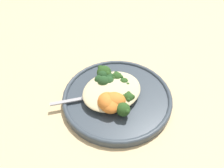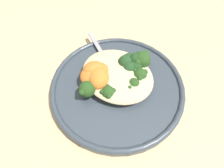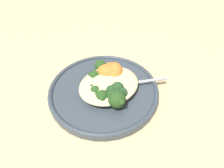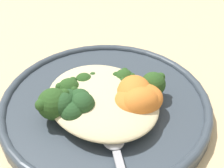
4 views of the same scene
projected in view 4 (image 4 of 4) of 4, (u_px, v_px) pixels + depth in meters
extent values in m
plane|color=#D6B784|center=(107.00, 122.00, 0.42)|extent=(4.00, 4.00, 0.00)
cylinder|color=#38424C|center=(105.00, 106.00, 0.43)|extent=(0.29, 0.29, 0.02)
torus|color=#38424C|center=(105.00, 102.00, 0.42)|extent=(0.29, 0.29, 0.01)
ellipsoid|color=beige|center=(105.00, 98.00, 0.40)|extent=(0.16, 0.13, 0.02)
ellipsoid|color=#ADC675|center=(123.00, 103.00, 0.40)|extent=(0.02, 0.10, 0.02)
sphere|color=#284C1E|center=(153.00, 84.00, 0.42)|extent=(0.03, 0.03, 0.03)
sphere|color=#284C1E|center=(146.00, 85.00, 0.41)|extent=(0.01, 0.01, 0.01)
sphere|color=#284C1E|center=(161.00, 77.00, 0.42)|extent=(0.01, 0.01, 0.01)
ellipsoid|color=#ADC675|center=(115.00, 100.00, 0.41)|extent=(0.05, 0.07, 0.01)
sphere|color=#284C1E|center=(124.00, 79.00, 0.43)|extent=(0.03, 0.03, 0.03)
sphere|color=#284C1E|center=(116.00, 75.00, 0.43)|extent=(0.01, 0.01, 0.01)
sphere|color=#284C1E|center=(123.00, 81.00, 0.42)|extent=(0.01, 0.01, 0.01)
sphere|color=#284C1E|center=(132.00, 77.00, 0.43)|extent=(0.01, 0.01, 0.01)
sphere|color=#284C1E|center=(125.00, 71.00, 0.44)|extent=(0.01, 0.01, 0.01)
ellipsoid|color=#ADC675|center=(98.00, 97.00, 0.41)|extent=(0.07, 0.03, 0.02)
sphere|color=#284C1E|center=(87.00, 81.00, 0.43)|extent=(0.03, 0.03, 0.03)
sphere|color=#284C1E|center=(80.00, 81.00, 0.42)|extent=(0.01, 0.01, 0.01)
sphere|color=#284C1E|center=(93.00, 76.00, 0.43)|extent=(0.01, 0.01, 0.01)
ellipsoid|color=#ADC675|center=(97.00, 104.00, 0.40)|extent=(0.09, 0.05, 0.02)
sphere|color=#284C1E|center=(69.00, 89.00, 0.41)|extent=(0.03, 0.03, 0.03)
sphere|color=#284C1E|center=(60.00, 87.00, 0.41)|extent=(0.01, 0.01, 0.01)
sphere|color=#284C1E|center=(74.00, 91.00, 0.40)|extent=(0.01, 0.01, 0.01)
sphere|color=#284C1E|center=(73.00, 81.00, 0.42)|extent=(0.01, 0.01, 0.01)
ellipsoid|color=#ADC675|center=(92.00, 111.00, 0.39)|extent=(0.07, 0.08, 0.01)
sphere|color=#284C1E|center=(54.00, 104.00, 0.38)|extent=(0.04, 0.04, 0.04)
sphere|color=#284C1E|center=(41.00, 105.00, 0.37)|extent=(0.02, 0.02, 0.02)
sphere|color=#284C1E|center=(64.00, 95.00, 0.38)|extent=(0.02, 0.02, 0.02)
ellipsoid|color=orange|center=(138.00, 100.00, 0.39)|extent=(0.07, 0.08, 0.03)
ellipsoid|color=orange|center=(134.00, 93.00, 0.40)|extent=(0.07, 0.07, 0.04)
ellipsoid|color=orange|center=(140.00, 103.00, 0.38)|extent=(0.05, 0.06, 0.04)
sphere|color=#234723|center=(68.00, 101.00, 0.39)|extent=(0.03, 0.03, 0.03)
sphere|color=#234723|center=(63.00, 105.00, 0.38)|extent=(0.03, 0.03, 0.03)
sphere|color=#234723|center=(73.00, 113.00, 0.38)|extent=(0.03, 0.03, 0.03)
sphere|color=#234723|center=(83.00, 104.00, 0.38)|extent=(0.03, 0.03, 0.03)
sphere|color=#234723|center=(80.00, 101.00, 0.39)|extent=(0.03, 0.03, 0.03)
ellipsoid|color=#A3A3A8|center=(113.00, 137.00, 0.36)|extent=(0.05, 0.04, 0.01)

